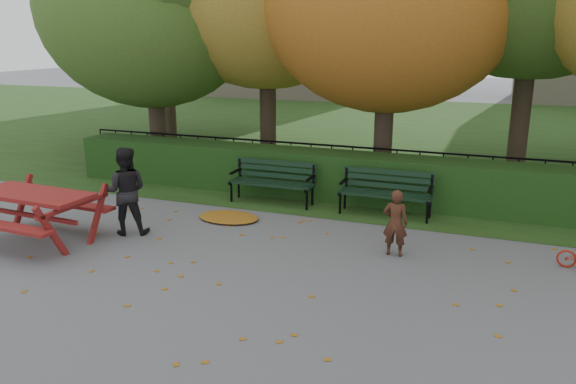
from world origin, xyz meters
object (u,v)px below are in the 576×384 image
(bench_right, at_px, (386,189))
(child, at_px, (395,223))
(picnic_table, at_px, (34,203))
(bench_left, at_px, (273,179))
(adult, at_px, (126,191))

(bench_right, xyz_separation_m, child, (0.56, -2.08, 0.03))
(picnic_table, bearing_deg, bench_left, 54.66)
(bench_right, height_order, picnic_table, picnic_table)
(bench_right, height_order, child, child)
(bench_left, height_order, bench_right, same)
(child, bearing_deg, bench_right, -76.70)
(bench_right, distance_m, adult, 4.92)
(picnic_table, height_order, child, child)
(bench_right, xyz_separation_m, adult, (-4.09, -2.73, 0.26))
(bench_right, relative_size, child, 1.65)
(picnic_table, xyz_separation_m, child, (5.84, 1.57, -0.14))
(bench_left, distance_m, bench_right, 2.40)
(child, distance_m, adult, 4.70)
(bench_left, distance_m, child, 3.62)
(picnic_table, bearing_deg, child, 17.95)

